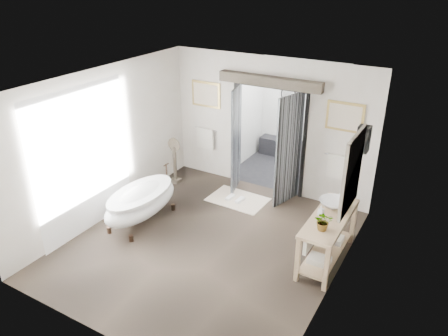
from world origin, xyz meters
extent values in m
plane|color=#4A3B2F|center=(0.00, 0.00, 0.00)|extent=(5.00, 5.00, 0.00)
cube|color=silver|center=(0.00, -2.50, 1.45)|extent=(4.50, 0.02, 2.90)
cube|color=silver|center=(-2.25, 0.00, 1.45)|extent=(0.02, 5.00, 2.90)
cube|color=silver|center=(2.25, 0.00, 1.45)|extent=(0.02, 5.00, 2.90)
cube|color=silver|center=(-1.52, 2.50, 1.45)|extent=(1.45, 0.02, 2.90)
cube|color=silver|center=(1.52, 2.50, 1.45)|extent=(1.45, 0.02, 2.90)
cube|color=silver|center=(0.00, 2.50, 2.60)|extent=(1.60, 0.02, 0.60)
cube|color=white|center=(0.00, 0.00, 2.90)|extent=(4.50, 5.00, 0.02)
cube|color=white|center=(-2.20, -0.60, 1.35)|extent=(0.02, 2.20, 2.70)
cube|color=gray|center=(2.23, 0.60, 1.70)|extent=(0.05, 0.95, 1.25)
cube|color=silver|center=(2.19, 0.60, 1.70)|extent=(0.01, 0.80, 1.10)
cube|color=black|center=(2.13, 1.55, 1.90)|extent=(0.20, 0.20, 0.45)
sphere|color=#FFCC8C|center=(2.13, 1.55, 1.90)|extent=(0.10, 0.10, 0.10)
cube|color=black|center=(0.00, 3.50, 0.01)|extent=(2.20, 2.00, 0.01)
cube|color=white|center=(0.00, 3.50, 2.50)|extent=(2.20, 2.00, 0.02)
cube|color=white|center=(0.00, 4.50, 1.25)|extent=(2.20, 0.02, 2.50)
cube|color=white|center=(-1.10, 3.50, 1.25)|extent=(0.02, 2.00, 2.50)
cube|color=white|center=(1.10, 3.50, 1.25)|extent=(0.02, 2.00, 2.50)
cube|color=black|center=(0.00, 4.32, 0.23)|extent=(2.00, 0.35, 0.45)
cylinder|color=silver|center=(-0.40, 4.47, 1.60)|extent=(0.40, 0.03, 0.40)
cylinder|color=silver|center=(0.40, 4.47, 1.60)|extent=(0.40, 0.03, 0.40)
cube|color=black|center=(-0.80, 2.50, 1.15)|extent=(0.07, 0.10, 2.30)
cube|color=black|center=(0.80, 2.50, 1.15)|extent=(0.07, 0.10, 2.30)
cube|color=black|center=(0.00, 2.50, 2.30)|extent=(1.67, 0.10, 0.07)
cube|color=black|center=(-0.60, 2.15, 1.15)|extent=(0.25, 0.78, 2.30)
cube|color=black|center=(0.60, 2.15, 1.15)|extent=(0.25, 0.78, 2.30)
cube|color=#50463B|center=(0.00, 2.40, 2.42)|extent=(2.20, 0.20, 0.20)
cube|color=#AB8D47|center=(-1.55, 2.48, 1.92)|extent=(0.72, 0.03, 0.57)
cube|color=silver|center=(-1.55, 2.46, 1.92)|extent=(0.62, 0.01, 0.47)
cube|color=#AB8D47|center=(1.55, 2.48, 1.92)|extent=(0.72, 0.03, 0.57)
cube|color=silver|center=(1.55, 2.46, 1.92)|extent=(0.62, 0.01, 0.47)
cylinder|color=silver|center=(-1.55, 2.44, 1.12)|extent=(0.60, 0.02, 0.02)
cube|color=beige|center=(-1.55, 2.42, 0.90)|extent=(0.42, 0.08, 0.48)
cylinder|color=silver|center=(1.55, 2.44, 1.12)|extent=(0.60, 0.02, 0.02)
cube|color=beige|center=(1.55, 2.42, 0.90)|extent=(0.42, 0.08, 0.48)
cylinder|color=#412E21|center=(-1.76, -0.63, 0.06)|extent=(0.09, 0.09, 0.13)
cylinder|color=#412E21|center=(-1.22, -0.63, 0.06)|extent=(0.09, 0.09, 0.13)
cylinder|color=#412E21|center=(-1.76, 0.65, 0.06)|extent=(0.09, 0.09, 0.13)
cylinder|color=#412E21|center=(-1.22, 0.65, 0.06)|extent=(0.09, 0.09, 0.13)
ellipsoid|color=white|center=(-1.49, 0.01, 0.42)|extent=(0.81, 1.81, 0.57)
cylinder|color=#412E21|center=(-1.49, 0.84, 0.77)|extent=(0.03, 0.03, 0.23)
cube|color=tan|center=(1.75, -0.14, 0.42)|extent=(0.07, 0.07, 0.85)
cube|color=tan|center=(2.21, -0.14, 0.42)|extent=(0.07, 0.07, 0.85)
cube|color=tan|center=(1.75, 1.34, 0.42)|extent=(0.07, 0.07, 0.85)
cube|color=tan|center=(2.21, 1.34, 0.42)|extent=(0.07, 0.07, 0.85)
cube|color=tan|center=(1.98, 0.60, 0.82)|extent=(0.55, 1.60, 0.05)
cube|color=tan|center=(1.98, 0.60, 0.16)|extent=(0.45, 1.50, 0.03)
cylinder|color=silver|center=(1.71, 0.60, 0.60)|extent=(0.02, 1.40, 0.02)
cube|color=beige|center=(1.71, 0.45, 0.40)|extent=(0.06, 0.34, 0.42)
cube|color=beige|center=(1.98, 0.25, 0.23)|extent=(0.35, 0.25, 0.10)
cube|color=beige|center=(1.98, 0.95, 0.23)|extent=(0.35, 0.25, 0.10)
cube|color=#50463B|center=(-1.92, 1.71, 0.04)|extent=(0.21, 0.21, 0.07)
cylinder|color=#50463B|center=(-1.92, 1.71, 0.47)|extent=(0.08, 0.08, 0.79)
cylinder|color=silver|center=(-1.92, 1.73, 0.91)|extent=(0.28, 0.02, 0.28)
cylinder|color=#50463B|center=(-1.92, 1.71, 0.91)|extent=(0.32, 0.01, 0.32)
cube|color=beige|center=(-0.28, 1.68, 0.01)|extent=(1.23, 0.84, 0.01)
cube|color=white|center=(-0.45, 1.63, 0.04)|extent=(0.11, 0.26, 0.05)
cube|color=white|center=(-0.21, 1.63, 0.04)|extent=(0.11, 0.26, 0.05)
imported|color=white|center=(1.93, 0.88, 0.93)|extent=(0.48, 0.48, 0.16)
imported|color=gray|center=(2.00, 0.17, 1.00)|extent=(0.34, 0.32, 0.31)
imported|color=gray|center=(1.83, 0.57, 0.94)|extent=(0.10, 0.10, 0.17)
imported|color=gray|center=(1.98, 1.28, 0.94)|extent=(0.17, 0.17, 0.17)
camera|label=1|loc=(3.51, -5.46, 4.54)|focal=35.00mm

